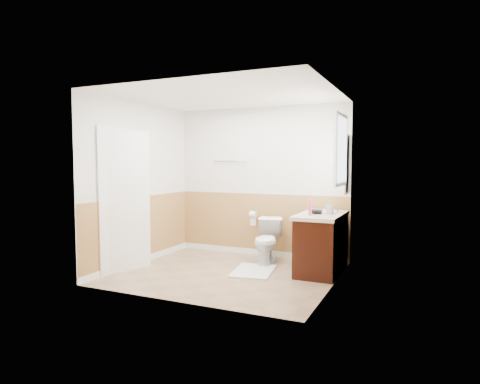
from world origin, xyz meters
The scene contains 32 objects.
floor centered at (0.00, 0.00, 0.00)m, with size 3.00×3.00×0.00m, color #8C7051.
ceiling centered at (0.00, 0.00, 2.50)m, with size 3.00×3.00×0.00m, color white.
wall_back centered at (0.00, 1.30, 1.25)m, with size 3.00×3.00×0.00m, color silver.
wall_front centered at (0.00, -1.30, 1.25)m, with size 3.00×3.00×0.00m, color silver.
wall_left centered at (-1.50, 0.00, 1.25)m, with size 3.00×3.00×0.00m, color silver.
wall_right centered at (1.50, 0.00, 1.25)m, with size 3.00×3.00×0.00m, color silver.
wainscot_back centered at (0.00, 1.29, 0.50)m, with size 3.00×3.00×0.00m, color #AD7F45.
wainscot_front centered at (0.00, -1.29, 0.50)m, with size 3.00×3.00×0.00m, color #AD7F45.
wainscot_left centered at (-1.49, 0.00, 0.50)m, with size 2.60×2.60×0.00m, color #AD7F45.
wainscot_right centered at (1.49, 0.00, 0.50)m, with size 2.60×2.60×0.00m, color #AD7F45.
toilet centered at (0.31, 0.81, 0.35)m, with size 0.39×0.68×0.70m, color white.
bath_mat centered at (0.31, 0.25, 0.01)m, with size 0.55×0.80×0.02m, color silver.
vanity_cabinet centered at (1.21, 0.64, 0.40)m, with size 0.55×1.10×0.80m, color black.
vanity_knob_left centered at (0.91, 0.54, 0.55)m, with size 0.03×0.03×0.03m, color white.
vanity_knob_right centered at (0.91, 0.74, 0.55)m, with size 0.03×0.03×0.03m, color silver.
countertop centered at (1.20, 0.64, 0.83)m, with size 0.60×1.15×0.05m, color silver.
sink_basin centered at (1.21, 0.79, 0.86)m, with size 0.36×0.36×0.02m, color white.
faucet centered at (1.39, 0.79, 0.92)m, with size 0.02×0.02×0.14m, color silver.
lotion_bottle centered at (1.11, 0.34, 0.96)m, with size 0.05×0.05×0.22m, color #ED3D82.
soap_dispenser centered at (1.33, 0.58, 0.95)m, with size 0.09×0.09×0.20m, color #969BAA.
hair_dryer_body centered at (1.16, 0.54, 0.89)m, with size 0.07×0.07×0.14m, color black.
hair_dryer_handle centered at (1.13, 0.50, 0.86)m, with size 0.03×0.03×0.07m, color black.
mirror_panel centered at (1.48, 1.10, 1.55)m, with size 0.02×0.35×0.90m, color silver.
window_frame centered at (1.47, 0.59, 1.75)m, with size 0.04×0.80×1.00m, color white.
window_glass centered at (1.49, 0.59, 1.75)m, with size 0.01×0.70×0.90m, color white.
door centered at (-1.40, -0.45, 1.02)m, with size 0.05×0.80×2.04m, color white.
door_frame centered at (-1.48, -0.45, 1.03)m, with size 0.02×0.92×2.10m, color white.
door_knob centered at (-1.34, -0.12, 0.95)m, with size 0.06×0.06×0.06m, color silver.
towel_bar centered at (-0.55, 1.25, 1.60)m, with size 0.02×0.02×0.62m, color silver.
tp_holder_bar centered at (-0.10, 1.23, 0.70)m, with size 0.02×0.02×0.14m, color silver.
tp_roll centered at (-0.10, 1.23, 0.70)m, with size 0.11×0.11×0.10m, color white.
tp_sheet centered at (-0.10, 1.23, 0.59)m, with size 0.10×0.01×0.16m, color white.
Camera 1 is at (2.55, -5.16, 1.58)m, focal length 30.81 mm.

